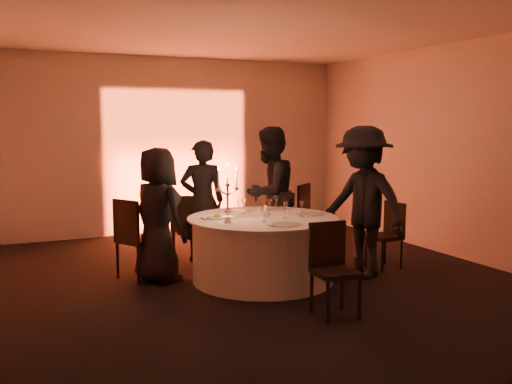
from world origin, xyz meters
name	(u,v)px	position (x,y,z in m)	size (l,w,h in m)	color
floor	(263,280)	(0.00, 0.00, 0.00)	(7.00, 7.00, 0.00)	black
ceiling	(263,25)	(0.00, 0.00, 3.00)	(7.00, 7.00, 0.00)	white
wall_back	(177,145)	(0.00, 3.50, 1.50)	(7.00, 7.00, 0.00)	beige
wall_front	(504,185)	(0.00, -3.50, 1.50)	(7.00, 7.00, 0.00)	beige
wall_right	(458,151)	(3.00, 0.00, 1.50)	(7.00, 7.00, 0.00)	beige
uplighter_fixture	(183,231)	(0.00, 3.20, 0.05)	(0.25, 0.12, 0.10)	black
banquet_table	(263,249)	(0.00, 0.00, 0.38)	(1.80, 1.80, 0.77)	black
chair_left	(134,234)	(-1.39, 0.69, 0.55)	(0.58, 0.58, 0.98)	black
chair_back_left	(185,223)	(-0.52, 1.40, 0.51)	(0.50, 0.50, 0.90)	black
chair_back_right	(297,213)	(1.16, 1.29, 0.56)	(0.61, 0.61, 0.99)	black
chair_right	(388,231)	(1.76, -0.11, 0.48)	(0.40, 0.40, 0.86)	black
chair_front	(332,263)	(0.10, -1.38, 0.51)	(0.42, 0.42, 0.91)	black
guest_left	(158,215)	(-1.14, 0.50, 0.80)	(0.78, 0.51, 1.60)	black
guest_back_left	(202,201)	(-0.32, 1.27, 0.83)	(0.60, 0.40, 1.66)	black
guest_back_right	(269,193)	(0.55, 0.96, 0.92)	(0.89, 0.70, 1.84)	black
guest_right	(363,202)	(1.19, -0.34, 0.93)	(1.20, 0.69, 1.85)	black
plate_left	(217,217)	(-0.53, 0.16, 0.79)	(0.36, 0.25, 0.08)	white
plate_back_left	(242,210)	(-0.04, 0.55, 0.78)	(0.36, 0.27, 0.01)	white
plate_back_right	(275,209)	(0.38, 0.46, 0.78)	(0.35, 0.28, 0.01)	white
plate_right	(312,214)	(0.64, -0.06, 0.78)	(0.36, 0.29, 0.01)	white
plate_front	(285,225)	(-0.02, -0.59, 0.78)	(0.36, 0.30, 0.01)	white
coffee_cup	(228,220)	(-0.52, -0.18, 0.80)	(0.11, 0.11, 0.07)	white
candelabra	(228,199)	(-0.41, 0.11, 1.00)	(0.28, 0.13, 0.66)	silver
wine_glass_a	(239,204)	(-0.20, 0.26, 0.91)	(0.07, 0.07, 0.19)	silver
wine_glass_b	(264,210)	(-0.13, -0.30, 0.91)	(0.07, 0.07, 0.19)	silver
wine_glass_c	(244,203)	(-0.10, 0.34, 0.91)	(0.07, 0.07, 0.19)	silver
wine_glass_d	(286,207)	(0.21, -0.18, 0.91)	(0.07, 0.07, 0.19)	silver
wine_glass_e	(302,206)	(0.42, -0.19, 0.91)	(0.07, 0.07, 0.19)	silver
wine_glass_f	(269,204)	(0.15, 0.14, 0.91)	(0.07, 0.07, 0.19)	silver
wine_glass_g	(276,200)	(0.35, 0.36, 0.91)	(0.07, 0.07, 0.19)	silver
tumbler_a	(267,213)	(0.05, 0.00, 0.82)	(0.07, 0.07, 0.09)	silver
tumbler_b	(264,208)	(0.18, 0.36, 0.82)	(0.07, 0.07, 0.09)	silver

